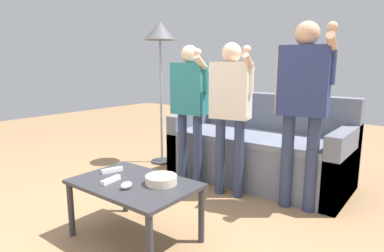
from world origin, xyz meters
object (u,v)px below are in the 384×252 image
at_px(player_center, 231,102).
at_px(coffee_table, 134,189).
at_px(game_remote_nunchuk, 126,185).
at_px(player_right, 303,95).
at_px(snack_bowl, 162,180).
at_px(game_remote_wand_near, 112,170).
at_px(player_left, 190,99).
at_px(game_remote_wand_far, 111,180).
at_px(couch, 259,150).
at_px(floor_lamp, 160,39).

bearing_deg(player_center, coffee_table, -95.56).
distance_m(game_remote_nunchuk, player_right, 1.58).
bearing_deg(snack_bowl, game_remote_wand_near, -174.01).
height_order(snack_bowl, player_left, player_left).
height_order(game_remote_wand_near, game_remote_wand_far, same).
distance_m(game_remote_nunchuk, player_left, 1.37).
bearing_deg(player_right, couch, 141.82).
bearing_deg(snack_bowl, player_center, 94.10).
bearing_deg(player_right, floor_lamp, 170.94).
xyz_separation_m(coffee_table, floor_lamp, (-1.14, 1.51, 1.16)).
bearing_deg(couch, game_remote_wand_far, -98.11).
bearing_deg(player_center, player_right, 9.10).
xyz_separation_m(couch, player_right, (0.61, -0.48, 0.67)).
relative_size(player_left, player_center, 1.00).
height_order(floor_lamp, player_left, floor_lamp).
height_order(couch, player_center, player_center).
height_order(floor_lamp, game_remote_wand_near, floor_lamp).
distance_m(coffee_table, player_right, 1.54).
bearing_deg(player_left, snack_bowl, -61.49).
height_order(coffee_table, player_right, player_right).
height_order(coffee_table, game_remote_wand_far, game_remote_wand_far).
bearing_deg(floor_lamp, couch, 7.94).
height_order(coffee_table, game_remote_wand_near, game_remote_wand_near).
xyz_separation_m(game_remote_nunchuk, game_remote_wand_near, (-0.35, 0.16, -0.01)).
xyz_separation_m(floor_lamp, player_left, (0.77, -0.40, -0.64)).
distance_m(coffee_table, game_remote_nunchuk, 0.15).
bearing_deg(game_remote_wand_near, floor_lamp, 120.09).
relative_size(game_remote_nunchuk, player_right, 0.06).
bearing_deg(player_right, snack_bowl, -116.61).
bearing_deg(couch, snack_bowl, -88.27).
relative_size(floor_lamp, player_right, 1.11).
xyz_separation_m(player_right, game_remote_wand_near, (-1.03, -1.16, -0.55)).
xyz_separation_m(snack_bowl, game_remote_wand_far, (-0.30, -0.19, -0.01)).
height_order(couch, game_remote_wand_far, couch).
distance_m(snack_bowl, player_right, 1.35).
bearing_deg(floor_lamp, coffee_table, -52.91).
bearing_deg(game_remote_wand_near, game_remote_wand_far, -40.77).
bearing_deg(snack_bowl, game_remote_nunchuk, -120.08).
relative_size(player_right, game_remote_wand_near, 9.59).
distance_m(game_remote_nunchuk, floor_lamp, 2.29).
relative_size(game_remote_wand_near, game_remote_wand_far, 1.02).
xyz_separation_m(player_left, game_remote_wand_far, (0.25, -1.21, -0.45)).
bearing_deg(game_remote_wand_near, couch, 75.53).
height_order(coffee_table, player_left, player_left).
distance_m(player_center, player_right, 0.64).
height_order(game_remote_nunchuk, floor_lamp, floor_lamp).
relative_size(player_right, game_remote_wand_far, 9.80).
distance_m(game_remote_nunchuk, game_remote_wand_near, 0.38).
height_order(couch, coffee_table, couch).
relative_size(couch, coffee_table, 2.14).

